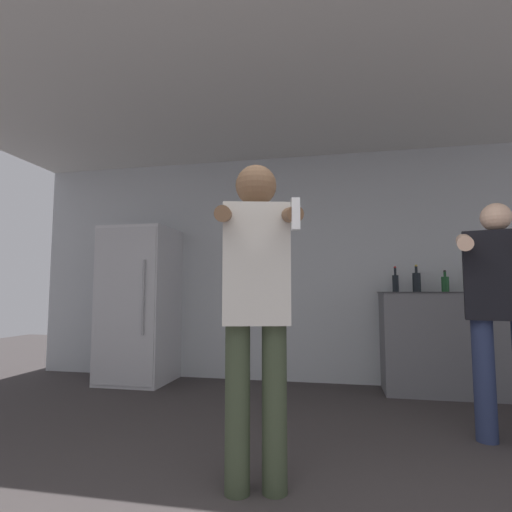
{
  "coord_description": "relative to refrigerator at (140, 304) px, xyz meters",
  "views": [
    {
      "loc": [
        0.12,
        -1.24,
        0.98
      ],
      "look_at": [
        -0.29,
        0.78,
        1.17
      ],
      "focal_mm": 28.0,
      "sensor_mm": 36.0,
      "label": 1
    }
  ],
  "objects": [
    {
      "name": "bottle_dark_rum",
      "position": [
        3.7,
        0.13,
        0.23
      ],
      "size": [
        0.08,
        0.08,
        0.24
      ],
      "color": "#563314",
      "rests_on": "counter"
    },
    {
      "name": "wall_back",
      "position": [
        2.05,
        0.38,
        0.42
      ],
      "size": [
        7.0,
        0.06,
        2.55
      ],
      "color": "#B2B7BC",
      "rests_on": "ground_plane"
    },
    {
      "name": "bottle_brown_liquor",
      "position": [
        3.61,
        0.13,
        0.26
      ],
      "size": [
        0.09,
        0.09,
        0.31
      ],
      "color": "#194723",
      "rests_on": "counter"
    },
    {
      "name": "person_woman_foreground",
      "position": [
        1.77,
        -2.15,
        0.11
      ],
      "size": [
        0.47,
        0.52,
        1.65
      ],
      "color": "#38422D",
      "rests_on": "ground_plane"
    },
    {
      "name": "person_man_side",
      "position": [
        3.24,
        -1.2,
        0.08
      ],
      "size": [
        0.58,
        0.57,
        1.59
      ],
      "color": "navy",
      "rests_on": "ground_plane"
    },
    {
      "name": "refrigerator",
      "position": [
        0.0,
        0.0,
        0.0
      ],
      "size": [
        0.72,
        0.73,
        1.7
      ],
      "color": "silver",
      "rests_on": "ground_plane"
    },
    {
      "name": "counter",
      "position": [
        3.44,
        0.1,
        -0.36
      ],
      "size": [
        1.69,
        0.54,
        0.99
      ],
      "color": "slate",
      "rests_on": "ground_plane"
    },
    {
      "name": "ceiling_slab",
      "position": [
        2.05,
        -1.28,
        1.72
      ],
      "size": [
        7.0,
        3.79,
        0.05
      ],
      "color": "silver",
      "rests_on": "wall_back"
    },
    {
      "name": "bottle_amber_bourbon",
      "position": [
        2.76,
        0.13,
        0.24
      ],
      "size": [
        0.06,
        0.06,
        0.26
      ],
      "color": "black",
      "rests_on": "counter"
    },
    {
      "name": "bottle_green_wine",
      "position": [
        3.23,
        0.13,
        0.22
      ],
      "size": [
        0.07,
        0.07,
        0.22
      ],
      "color": "#194723",
      "rests_on": "counter"
    },
    {
      "name": "bottle_tall_gin",
      "position": [
        2.97,
        0.13,
        0.24
      ],
      "size": [
        0.08,
        0.08,
        0.28
      ],
      "color": "black",
      "rests_on": "counter"
    }
  ]
}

